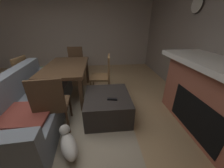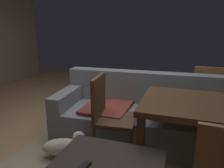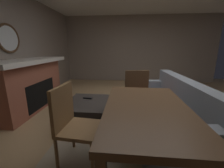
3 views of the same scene
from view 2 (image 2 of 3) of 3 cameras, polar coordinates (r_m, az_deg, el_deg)
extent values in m
plane|color=tan|center=(2.87, 0.59, -15.63)|extent=(8.37, 8.37, 0.00)
cube|color=tan|center=(2.48, 3.56, -20.97)|extent=(2.60, 2.00, 0.01)
cube|color=slate|center=(2.88, 7.68, -10.86)|extent=(2.24, 1.00, 0.42)
cube|color=slate|center=(3.04, 8.86, -0.85)|extent=(2.20, 0.33, 0.43)
cube|color=slate|center=(3.04, -11.27, -3.23)|extent=(0.23, 0.88, 0.20)
cube|color=brown|center=(2.87, -0.92, -5.60)|extent=(0.57, 0.75, 0.03)
cube|color=black|center=(1.75, -7.59, -20.84)|extent=(0.08, 0.17, 0.02)
cube|color=#513823|center=(2.32, 26.18, -5.56)|extent=(1.46, 0.86, 0.06)
cube|color=#513823|center=(2.80, 10.52, -8.84)|extent=(0.07, 0.07, 0.68)
cube|color=#513823|center=(2.15, 7.38, -16.67)|extent=(0.07, 0.07, 0.68)
cube|color=#513823|center=(2.50, 1.03, -9.33)|extent=(0.48, 0.48, 0.04)
cube|color=#513823|center=(2.45, -3.52, -3.34)|extent=(0.08, 0.44, 0.48)
cylinder|color=#513823|center=(2.75, 6.09, -12.24)|extent=(0.04, 0.04, 0.41)
cylinder|color=#513823|center=(2.41, 4.79, -16.59)|extent=(0.04, 0.04, 0.41)
cylinder|color=#513823|center=(2.82, -2.15, -11.42)|extent=(0.04, 0.04, 0.41)
cylinder|color=#513823|center=(2.49, -4.71, -15.45)|extent=(0.04, 0.04, 0.41)
cube|color=brown|center=(3.10, 24.05, -5.75)|extent=(0.46, 0.46, 0.04)
cube|color=brown|center=(3.21, 24.49, -0.19)|extent=(0.44, 0.07, 0.48)
cylinder|color=brown|center=(2.99, 19.77, -10.71)|extent=(0.04, 0.04, 0.41)
cylinder|color=brown|center=(3.38, 26.98, -8.47)|extent=(0.04, 0.04, 0.41)
cylinder|color=brown|center=(3.36, 20.14, -7.83)|extent=(0.04, 0.04, 0.41)
ellipsoid|color=silver|center=(2.61, -13.04, -15.76)|extent=(0.47, 0.35, 0.19)
sphere|color=silver|center=(2.53, -8.70, -13.75)|extent=(0.14, 0.14, 0.14)
camera|label=1|loc=(2.79, -41.54, 13.18)|focal=20.27mm
camera|label=3|loc=(2.63, 61.34, 4.14)|focal=23.04mm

